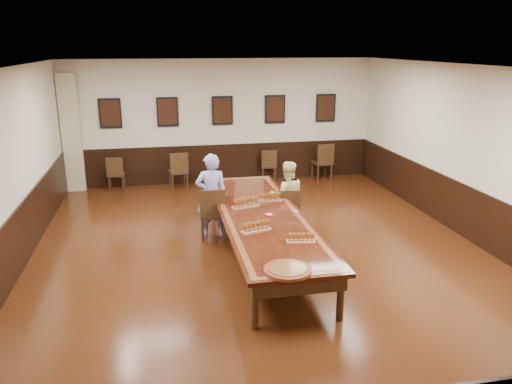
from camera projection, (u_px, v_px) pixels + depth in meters
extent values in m
cube|color=black|center=(262.00, 255.00, 8.77)|extent=(8.00, 10.00, 0.02)
cube|color=white|center=(262.00, 67.00, 7.85)|extent=(8.00, 10.00, 0.02)
cube|color=beige|center=(222.00, 122.00, 13.02)|extent=(8.00, 0.02, 3.20)
cube|color=beige|center=(405.00, 326.00, 3.60)|extent=(8.00, 0.02, 3.20)
cube|color=beige|center=(3.00, 178.00, 7.56)|extent=(0.02, 10.00, 3.20)
cube|color=beige|center=(477.00, 156.00, 9.06)|extent=(0.02, 10.00, 3.20)
imported|color=#525ECD|center=(212.00, 196.00, 9.38)|extent=(0.61, 0.41, 1.62)
imported|color=#F9EC9B|center=(287.00, 196.00, 9.73)|extent=(0.75, 0.61, 1.40)
cube|color=#E74D8E|center=(295.00, 211.00, 8.68)|extent=(0.11, 0.16, 0.01)
cube|color=tan|center=(71.00, 133.00, 12.18)|extent=(0.45, 0.18, 2.90)
cube|color=black|center=(223.00, 163.00, 13.31)|extent=(7.98, 0.04, 1.00)
cube|color=black|center=(16.00, 245.00, 7.88)|extent=(0.04, 9.98, 1.00)
cube|color=black|center=(468.00, 213.00, 9.37)|extent=(0.04, 9.98, 1.00)
cube|color=black|center=(262.00, 216.00, 8.56)|extent=(1.40, 5.00, 0.06)
cube|color=brown|center=(262.00, 214.00, 8.55)|extent=(1.28, 4.88, 0.00)
cube|color=black|center=(262.00, 214.00, 8.55)|extent=(1.10, 4.70, 0.00)
cube|color=black|center=(262.00, 224.00, 8.61)|extent=(1.25, 4.85, 0.18)
cylinder|color=black|center=(255.00, 305.00, 6.38)|extent=(0.10, 0.10, 0.69)
cylinder|color=black|center=(341.00, 297.00, 6.60)|extent=(0.10, 0.10, 0.69)
cylinder|color=black|center=(213.00, 199.00, 10.74)|extent=(0.10, 0.10, 0.69)
cylinder|color=black|center=(266.00, 196.00, 10.96)|extent=(0.10, 0.10, 0.69)
cube|color=black|center=(110.00, 113.00, 12.34)|extent=(0.54, 0.03, 0.74)
cube|color=black|center=(110.00, 113.00, 12.33)|extent=(0.46, 0.01, 0.64)
cube|color=black|center=(167.00, 112.00, 12.60)|extent=(0.54, 0.03, 0.74)
cube|color=black|center=(167.00, 112.00, 12.59)|extent=(0.46, 0.01, 0.64)
cube|color=black|center=(222.00, 110.00, 12.87)|extent=(0.54, 0.03, 0.74)
cube|color=black|center=(222.00, 111.00, 12.85)|extent=(0.46, 0.01, 0.64)
cube|color=black|center=(275.00, 109.00, 13.13)|extent=(0.54, 0.03, 0.74)
cube|color=black|center=(275.00, 109.00, 13.11)|extent=(0.46, 0.01, 0.64)
cube|color=black|center=(326.00, 108.00, 13.39)|extent=(0.54, 0.03, 0.74)
cube|color=black|center=(326.00, 108.00, 13.38)|extent=(0.46, 0.01, 0.64)
cube|color=#9C6641|center=(246.00, 207.00, 8.90)|extent=(0.54, 0.30, 0.03)
cube|color=#9C6641|center=(270.00, 201.00, 9.24)|extent=(0.45, 0.15, 0.03)
cube|color=#9C6641|center=(256.00, 231.00, 7.75)|extent=(0.51, 0.29, 0.03)
cube|color=#9C6641|center=(301.00, 242.00, 7.33)|extent=(0.44, 0.20, 0.03)
cylinder|color=#B30B0D|center=(269.00, 215.00, 8.48)|extent=(0.18, 0.18, 0.02)
cylinder|color=silver|center=(269.00, 214.00, 8.48)|extent=(0.10, 0.10, 0.01)
cylinder|color=#582111|center=(288.00, 270.00, 6.40)|extent=(0.78, 0.78, 0.04)
cylinder|color=brown|center=(288.00, 268.00, 6.39)|extent=(0.62, 0.62, 0.01)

